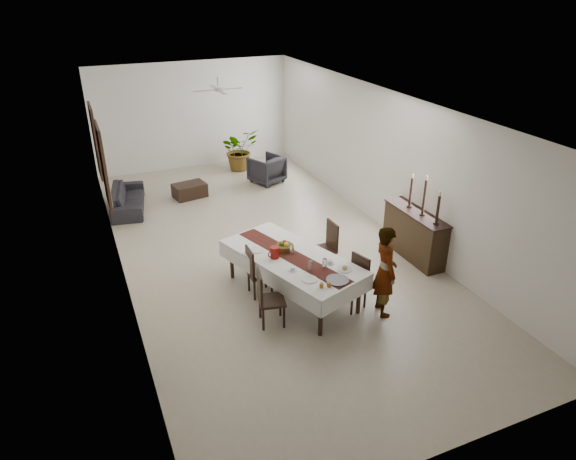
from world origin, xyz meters
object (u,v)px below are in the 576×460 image
at_px(sideboard_body, 414,235).
at_px(sofa, 128,199).
at_px(dining_table_top, 292,258).
at_px(woman, 385,271).
at_px(red_pitcher, 275,252).

distance_m(sideboard_body, sofa, 7.22).
bearing_deg(sideboard_body, dining_table_top, -173.52).
xyz_separation_m(woman, sofa, (-3.52, 6.45, -0.56)).
bearing_deg(dining_table_top, woman, -61.19).
height_order(red_pitcher, sideboard_body, red_pitcher).
distance_m(red_pitcher, woman, 1.98).
bearing_deg(sofa, red_pitcher, -149.60).
bearing_deg(sideboard_body, woman, -139.13).
bearing_deg(sofa, sideboard_body, -123.61).
relative_size(dining_table_top, sofa, 1.34).
bearing_deg(red_pitcher, woman, -37.92).
distance_m(woman, sideboard_body, 2.29).
bearing_deg(woman, sofa, 39.99).
bearing_deg(red_pitcher, sofa, 110.53).
relative_size(woman, sofa, 0.87).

